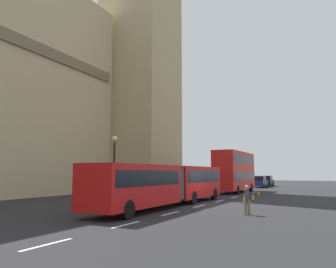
# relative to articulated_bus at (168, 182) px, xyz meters

# --- Properties ---
(ground_plane) EXTENTS (160.00, 160.00, 0.00)m
(ground_plane) POSITION_rel_articulated_bus_xyz_m (2.32, -1.99, -1.75)
(ground_plane) COLOR #262628
(lane_centre_marking) EXTENTS (34.40, 0.16, 0.01)m
(lane_centre_marking) POSITION_rel_articulated_bus_xyz_m (3.42, -1.99, -1.74)
(lane_centre_marking) COLOR silver
(lane_centre_marking) RESTS_ON ground_plane
(articulated_bus) EXTENTS (16.52, 2.54, 2.90)m
(articulated_bus) POSITION_rel_articulated_bus_xyz_m (0.00, 0.00, 0.00)
(articulated_bus) COLOR red
(articulated_bus) RESTS_ON ground_plane
(double_decker_bus) EXTENTS (10.52, 2.54, 4.90)m
(double_decker_bus) POSITION_rel_articulated_bus_xyz_m (17.96, 0.00, 0.96)
(double_decker_bus) COLOR red
(double_decker_bus) RESTS_ON ground_plane
(sedan_lead) EXTENTS (4.40, 1.86, 1.85)m
(sedan_lead) POSITION_rel_articulated_bus_xyz_m (31.87, -0.19, -0.83)
(sedan_lead) COLOR navy
(sedan_lead) RESTS_ON ground_plane
(sedan_trailing) EXTENTS (4.40, 1.86, 1.85)m
(sedan_trailing) POSITION_rel_articulated_bus_xyz_m (37.44, -0.27, -0.83)
(sedan_trailing) COLOR black
(sedan_trailing) RESTS_ON ground_plane
(traffic_cone_west) EXTENTS (0.36, 0.36, 0.58)m
(traffic_cone_west) POSITION_rel_articulated_bus_xyz_m (5.10, -4.29, -1.46)
(traffic_cone_west) COLOR black
(traffic_cone_west) RESTS_ON ground_plane
(traffic_cone_middle) EXTENTS (0.36, 0.36, 0.58)m
(traffic_cone_middle) POSITION_rel_articulated_bus_xyz_m (8.15, -4.27, -1.46)
(traffic_cone_middle) COLOR black
(traffic_cone_middle) RESTS_ON ground_plane
(traffic_cone_east) EXTENTS (0.36, 0.36, 0.58)m
(traffic_cone_east) POSITION_rel_articulated_bus_xyz_m (13.40, -3.69, -1.46)
(traffic_cone_east) COLOR black
(traffic_cone_east) RESTS_ON ground_plane
(street_lamp) EXTENTS (0.44, 0.44, 5.27)m
(street_lamp) POSITION_rel_articulated_bus_xyz_m (-0.45, 4.51, 1.31)
(street_lamp) COLOR black
(street_lamp) RESTS_ON ground_plane
(pedestrian_near_cones) EXTENTS (0.45, 0.35, 1.69)m
(pedestrian_near_cones) POSITION_rel_articulated_bus_xyz_m (-2.06, -6.20, -0.83)
(pedestrian_near_cones) COLOR #726651
(pedestrian_near_cones) RESTS_ON ground_plane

